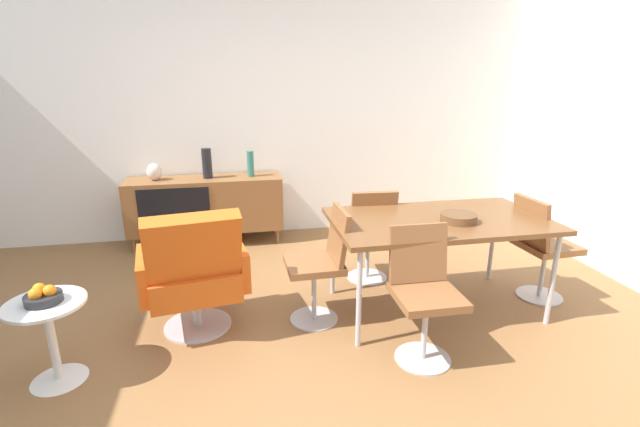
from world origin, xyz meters
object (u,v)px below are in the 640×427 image
object	(u,v)px
dining_table	(439,224)
dining_chair_front_left	(424,289)
lounge_chair_red	(194,271)
vase_cobalt	(207,163)
dining_chair_far_end	(541,244)
dining_chair_near_window	(322,261)
sideboard	(206,204)
side_table_round	(51,333)
vase_ceramic_small	(250,164)
vase_sculptural_dark	(154,172)
dining_chair_back_left	(370,231)
wooden_bowl_on_table	(458,218)
fruit_bowl	(43,296)

from	to	relation	value
dining_table	dining_chair_front_left	world-z (taller)	dining_chair_front_left
lounge_chair_red	vase_cobalt	bearing A→B (deg)	88.68
dining_chair_far_end	dining_chair_near_window	xyz separation A→B (m)	(-1.78, 0.00, 0.00)
dining_table	sideboard	bearing A→B (deg)	134.68
side_table_round	vase_ceramic_small	bearing A→B (deg)	59.72
vase_sculptural_dark	dining_chair_near_window	world-z (taller)	vase_sculptural_dark
sideboard	vase_cobalt	world-z (taller)	vase_cobalt
sideboard	side_table_round	bearing A→B (deg)	-109.85
vase_cobalt	vase_sculptural_dark	distance (m)	0.53
dining_chair_far_end	dining_table	bearing A→B (deg)	179.81
dining_chair_back_left	dining_chair_front_left	bearing A→B (deg)	-89.72
vase_cobalt	dining_chair_back_left	size ratio (longest dim) A/B	0.36
vase_sculptural_dark	dining_chair_front_left	world-z (taller)	vase_sculptural_dark
side_table_round	dining_chair_near_window	bearing A→B (deg)	12.88
dining_chair_back_left	dining_chair_near_window	distance (m)	0.77
side_table_round	vase_cobalt	bearing A→B (deg)	69.18
vase_ceramic_small	dining_chair_front_left	xyz separation A→B (m)	(0.95, -2.37, -0.39)
vase_sculptural_dark	vase_ceramic_small	distance (m)	0.98
sideboard	dining_table	world-z (taller)	dining_table
sideboard	wooden_bowl_on_table	size ratio (longest dim) A/B	6.15
vase_cobalt	dining_chair_front_left	distance (m)	2.78
wooden_bowl_on_table	dining_chair_far_end	size ratio (longest dim) A/B	0.30
dining_chair_near_window	dining_chair_front_left	bearing A→B (deg)	-46.06
sideboard	dining_chair_near_window	size ratio (longest dim) A/B	1.87
fruit_bowl	vase_sculptural_dark	bearing A→B (deg)	82.02
vase_sculptural_dark	sideboard	bearing A→B (deg)	-0.22
vase_sculptural_dark	wooden_bowl_on_table	xyz separation A→B (m)	(2.37, -1.91, -0.04)
vase_sculptural_dark	dining_table	distance (m)	2.91
dining_chair_back_left	fruit_bowl	world-z (taller)	dining_chair_back_left
sideboard	dining_chair_front_left	bearing A→B (deg)	-58.68
vase_ceramic_small	dining_table	xyz separation A→B (m)	(1.30, -1.81, -0.16)
sideboard	wooden_bowl_on_table	xyz separation A→B (m)	(1.89, -1.91, 0.33)
dining_chair_front_left	lounge_chair_red	xyz separation A→B (m)	(-1.44, 0.56, -0.00)
dining_chair_front_left	dining_chair_near_window	bearing A→B (deg)	133.94
vase_cobalt	dining_table	bearing A→B (deg)	-46.04
vase_sculptural_dark	wooden_bowl_on_table	distance (m)	3.05
sideboard	dining_chair_far_end	world-z (taller)	dining_chair_far_end
sideboard	fruit_bowl	world-z (taller)	sideboard
dining_chair_back_left	dining_chair_near_window	bearing A→B (deg)	-133.77
dining_chair_front_left	dining_chair_near_window	size ratio (longest dim) A/B	1.00
vase_cobalt	vase_sculptural_dark	size ratio (longest dim) A/B	1.78
vase_sculptural_dark	wooden_bowl_on_table	world-z (taller)	vase_sculptural_dark
dining_chair_near_window	fruit_bowl	distance (m)	1.74
dining_table	wooden_bowl_on_table	world-z (taller)	wooden_bowl_on_table
vase_sculptural_dark	dining_table	size ratio (longest dim) A/B	0.11
dining_chair_near_window	sideboard	bearing A→B (deg)	116.50
sideboard	dining_table	size ratio (longest dim) A/B	1.00
dining_chair_back_left	sideboard	bearing A→B (deg)	138.93
vase_cobalt	lounge_chair_red	bearing A→B (deg)	-91.32
dining_chair_back_left	dining_chair_far_end	distance (m)	1.36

